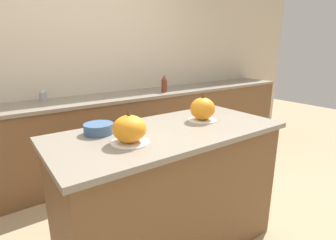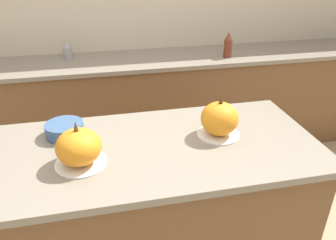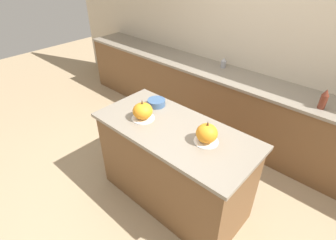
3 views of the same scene
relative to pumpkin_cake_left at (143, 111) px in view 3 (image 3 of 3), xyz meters
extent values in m
plane|color=tan|center=(0.34, 0.08, -1.02)|extent=(12.00, 12.00, 0.00)
cube|color=beige|center=(0.34, 1.86, 0.23)|extent=(8.00, 0.06, 2.50)
cube|color=brown|center=(0.34, 0.08, -0.57)|extent=(1.53, 0.68, 0.91)
cube|color=gray|center=(0.34, 0.08, -0.10)|extent=(1.59, 0.74, 0.03)
cube|color=brown|center=(0.34, 1.53, -0.58)|extent=(6.00, 0.56, 0.89)
cube|color=gray|center=(0.34, 1.53, -0.11)|extent=(6.00, 0.60, 0.03)
cylinder|color=white|center=(0.00, 0.00, -0.08)|extent=(0.22, 0.22, 0.01)
ellipsoid|color=orange|center=(0.00, 0.00, 0.00)|extent=(0.19, 0.19, 0.16)
cone|color=brown|center=(0.00, 0.00, 0.10)|extent=(0.02, 0.02, 0.05)
cylinder|color=white|center=(0.67, 0.11, -0.08)|extent=(0.22, 0.22, 0.01)
ellipsoid|color=orange|center=(0.67, 0.11, 0.01)|extent=(0.19, 0.19, 0.17)
cone|color=#4C2D14|center=(0.67, 0.11, 0.11)|extent=(0.02, 0.02, 0.04)
cylinder|color=maroon|center=(1.23, 1.41, -0.02)|extent=(0.07, 0.07, 0.15)
cone|color=maroon|center=(1.23, 1.41, 0.09)|extent=(0.07, 0.07, 0.07)
cylinder|color=#99999E|center=(-0.14, 1.67, -0.05)|extent=(0.08, 0.08, 0.09)
cone|color=#99999E|center=(-0.14, 1.67, 0.02)|extent=(0.07, 0.07, 0.04)
cylinder|color=#3D5B84|center=(-0.08, 0.27, -0.05)|extent=(0.19, 0.19, 0.07)
camera|label=1|loc=(-0.65, -1.29, 0.46)|focal=28.00mm
camera|label=2|loc=(0.12, -1.23, 0.75)|focal=35.00mm
camera|label=3|loc=(1.62, -1.43, 1.33)|focal=28.00mm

